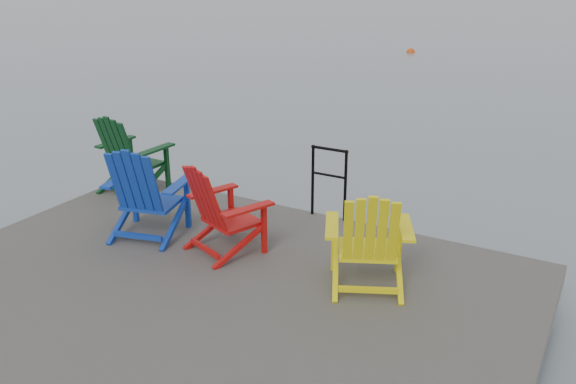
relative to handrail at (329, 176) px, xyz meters
The scene contains 8 objects.
ground 2.67m from the handrail, 95.83° to the right, with size 400.00×400.00×0.00m, color slate.
dock 2.56m from the handrail, 95.83° to the right, with size 6.00×5.00×1.40m.
handrail is the anchor object (origin of this frame).
chair_green 2.81m from the handrail, 169.88° to the right, with size 0.89×0.82×1.09m.
chair_blue 2.19m from the handrail, 135.95° to the right, with size 1.02×0.96×1.10m.
chair_red 1.54m from the handrail, 112.65° to the right, with size 0.97×0.93×1.01m.
chair_yellow 1.77m from the handrail, 52.08° to the right, with size 1.02×0.98×1.04m.
buoy_b 18.86m from the handrail, 105.31° to the left, with size 0.34×0.34×0.34m, color #DB420C.
Camera 1 is at (3.22, -3.88, 3.48)m, focal length 38.00 mm.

